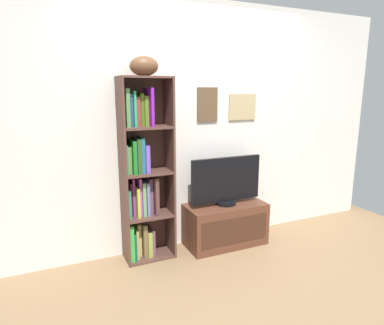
{
  "coord_description": "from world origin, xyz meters",
  "views": [
    {
      "loc": [
        -1.5,
        -2.11,
        1.67
      ],
      "look_at": [
        -0.18,
        0.85,
        0.96
      ],
      "focal_mm": 31.5,
      "sensor_mm": 36.0,
      "label": 1
    }
  ],
  "objects_px": {
    "football": "(144,66)",
    "television": "(226,181)",
    "tv_stand": "(225,224)",
    "bookshelf": "(142,176)"
  },
  "relations": [
    {
      "from": "bookshelf",
      "to": "tv_stand",
      "type": "relative_size",
      "value": 2.06
    },
    {
      "from": "football",
      "to": "tv_stand",
      "type": "height_order",
      "value": "football"
    },
    {
      "from": "tv_stand",
      "to": "television",
      "type": "xyz_separation_m",
      "value": [
        -0.0,
        0.0,
        0.49
      ]
    },
    {
      "from": "bookshelf",
      "to": "football",
      "type": "bearing_deg",
      "value": -34.39
    },
    {
      "from": "bookshelf",
      "to": "television",
      "type": "xyz_separation_m",
      "value": [
        0.89,
        -0.09,
        -0.13
      ]
    },
    {
      "from": "tv_stand",
      "to": "television",
      "type": "distance_m",
      "value": 0.49
    },
    {
      "from": "bookshelf",
      "to": "football",
      "type": "height_order",
      "value": "football"
    },
    {
      "from": "football",
      "to": "tv_stand",
      "type": "bearing_deg",
      "value": -4.23
    },
    {
      "from": "tv_stand",
      "to": "television",
      "type": "height_order",
      "value": "television"
    },
    {
      "from": "football",
      "to": "television",
      "type": "xyz_separation_m",
      "value": [
        0.85,
        -0.06,
        -1.16
      ]
    }
  ]
}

